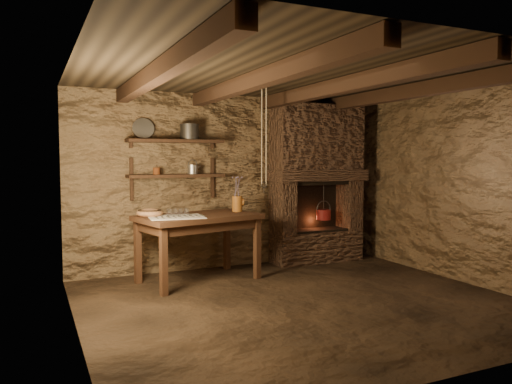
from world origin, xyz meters
name	(u,v)px	position (x,y,z in m)	size (l,w,h in m)	color
floor	(302,303)	(0.00, 0.00, 0.00)	(4.50, 4.50, 0.00)	black
back_wall	(232,181)	(0.00, 2.00, 1.20)	(4.50, 0.04, 2.40)	brown
front_wall	(450,207)	(0.00, -2.00, 1.20)	(4.50, 0.04, 2.40)	brown
left_wall	(75,197)	(-2.25, 0.00, 1.20)	(0.04, 4.00, 2.40)	brown
right_wall	(462,185)	(2.25, 0.00, 1.20)	(0.04, 4.00, 2.40)	brown
ceiling	(304,73)	(0.00, 0.00, 2.40)	(4.50, 4.00, 0.04)	black
beam_far_left	(159,72)	(-1.50, 0.00, 2.31)	(0.14, 3.95, 0.16)	black
beam_mid_left	(260,79)	(-0.50, 0.00, 2.31)	(0.14, 3.95, 0.16)	black
beam_mid_right	(344,85)	(0.50, 0.00, 2.31)	(0.14, 3.95, 0.16)	black
beam_far_right	(417,90)	(1.50, 0.00, 2.31)	(0.14, 3.95, 0.16)	black
shelf_lower	(176,176)	(-0.85, 1.84, 1.30)	(1.25, 0.30, 0.04)	black
shelf_upper	(175,141)	(-0.85, 1.84, 1.75)	(1.25, 0.30, 0.04)	black
hearth	(317,179)	(1.25, 1.77, 1.23)	(1.43, 0.51, 2.30)	#3A271D
work_table	(199,245)	(-0.70, 1.35, 0.45)	(1.60, 1.13, 0.83)	#341E12
linen_cloth	(176,217)	(-1.03, 1.21, 0.84)	(0.63, 0.51, 0.01)	white
pewter_cutlery_row	(177,216)	(-1.03, 1.19, 0.85)	(0.53, 0.20, 0.01)	gray
drinking_glasses	(175,212)	(-1.01, 1.34, 0.88)	(0.20, 0.06, 0.08)	silver
stoneware_jug	(237,196)	(-0.12, 1.50, 1.03)	(0.16, 0.16, 0.47)	#A75E20
wooden_bowl	(150,213)	(-1.28, 1.45, 0.87)	(0.32, 0.32, 0.11)	#8E5F3D
iron_stockpot	(190,133)	(-0.66, 1.84, 1.86)	(0.25, 0.25, 0.19)	#322F2C
tin_pan	(143,129)	(-1.24, 1.94, 1.91)	(0.28, 0.28, 0.04)	#A3A39E
small_kettle	(193,169)	(-0.62, 1.84, 1.38)	(0.18, 0.13, 0.19)	#A3A39E
rusty_tin	(156,171)	(-1.10, 1.84, 1.36)	(0.09, 0.09, 0.09)	#532510
red_pot	(324,214)	(1.35, 1.72, 0.71)	(0.24, 0.23, 0.54)	maroon
hanging_ropes	(264,136)	(0.05, 1.05, 1.80)	(0.08, 0.08, 1.20)	beige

